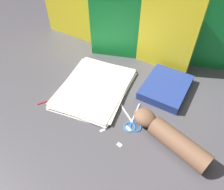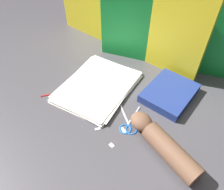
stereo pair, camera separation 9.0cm
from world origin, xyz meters
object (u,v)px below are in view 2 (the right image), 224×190
(paper_stack, at_px, (97,86))
(book_closed, at_px, (170,93))
(scissors, at_px, (129,124))
(hand_forearm, at_px, (163,144))

(paper_stack, distance_m, book_closed, 0.33)
(paper_stack, relative_size, book_closed, 1.48)
(book_closed, bearing_deg, paper_stack, -158.93)
(paper_stack, bearing_deg, book_closed, 21.07)
(scissors, bearing_deg, book_closed, 70.35)
(book_closed, relative_size, scissors, 1.65)
(paper_stack, bearing_deg, scissors, -26.82)
(paper_stack, xyz_separation_m, book_closed, (0.31, 0.12, 0.01))
(book_closed, relative_size, hand_forearm, 0.80)
(paper_stack, distance_m, scissors, 0.25)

